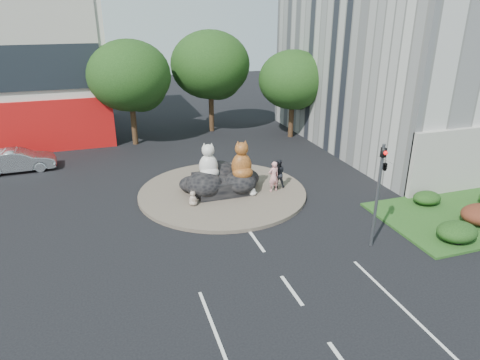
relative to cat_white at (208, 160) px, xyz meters
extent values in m
plane|color=black|center=(0.78, -10.13, -2.17)|extent=(120.00, 120.00, 0.00)
cylinder|color=brown|center=(0.78, -0.13, -2.07)|extent=(10.00, 10.00, 0.20)
cube|color=#1F4A18|center=(12.78, -7.13, -2.11)|extent=(10.00, 6.00, 0.12)
cylinder|color=#382314|center=(-3.22, 11.87, -0.30)|extent=(0.44, 0.44, 3.74)
ellipsoid|color=#173210|center=(-3.22, 11.87, 3.35)|extent=(6.46, 6.46, 5.49)
sphere|color=#173210|center=(-2.42, 12.37, 2.50)|extent=(4.25, 4.25, 4.25)
sphere|color=#173210|center=(-3.92, 11.57, 2.76)|extent=(3.74, 3.74, 3.74)
cylinder|color=#382314|center=(3.78, 13.87, -0.19)|extent=(0.44, 0.44, 3.96)
ellipsoid|color=#173210|center=(3.78, 13.87, 3.68)|extent=(6.84, 6.84, 5.81)
sphere|color=#173210|center=(4.58, 14.37, 2.78)|extent=(4.50, 4.50, 4.50)
sphere|color=#173210|center=(3.08, 13.57, 3.05)|extent=(3.96, 3.96, 3.96)
cylinder|color=#382314|center=(9.78, 9.87, -0.52)|extent=(0.44, 0.44, 3.30)
ellipsoid|color=#173210|center=(9.78, 9.87, 2.70)|extent=(5.70, 5.70, 4.84)
sphere|color=#173210|center=(10.58, 10.37, 1.95)|extent=(3.75, 3.75, 3.75)
sphere|color=#173210|center=(9.08, 9.57, 2.18)|extent=(3.30, 3.30, 3.30)
ellipsoid|color=#173210|center=(9.78, -9.13, -1.60)|extent=(2.00, 1.60, 0.90)
ellipsoid|color=#173210|center=(11.28, -5.33, -1.69)|extent=(1.60, 1.28, 0.72)
cylinder|color=#595B60|center=(5.78, -8.13, 0.33)|extent=(0.14, 0.14, 5.00)
imported|color=black|center=(5.78, -8.13, 2.03)|extent=(0.21, 0.26, 1.30)
imported|color=black|center=(5.98, -8.13, 1.83)|extent=(0.26, 1.24, 0.50)
sphere|color=red|center=(5.78, -8.31, 2.48)|extent=(0.18, 0.18, 0.18)
cylinder|color=#595B60|center=(13.78, -2.13, 1.83)|extent=(0.18, 0.18, 8.00)
cylinder|color=#595B60|center=(12.78, -2.13, 5.83)|extent=(2.00, 0.12, 0.12)
cube|color=silver|center=(11.78, -2.13, 5.73)|extent=(0.50, 0.22, 0.12)
imported|color=pink|center=(3.67, -1.13, -1.04)|extent=(0.74, 0.55, 1.87)
imported|color=black|center=(4.15, -0.67, -1.08)|extent=(1.00, 0.86, 1.78)
imported|color=#B4B7BC|center=(-11.35, 7.88, -1.40)|extent=(4.74, 1.81, 1.54)
cylinder|color=black|center=(9.64, -9.37, -1.70)|extent=(0.55, 0.55, 0.71)
camera|label=1|loc=(-5.55, -22.88, 8.25)|focal=32.00mm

